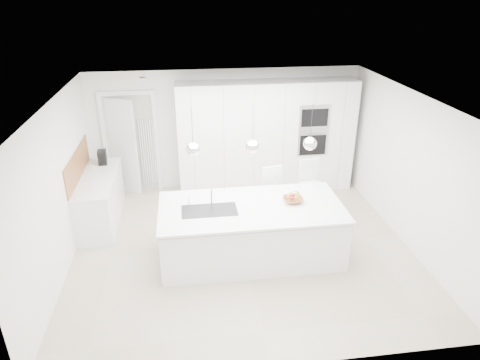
{
  "coord_description": "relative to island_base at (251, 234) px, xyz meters",
  "views": [
    {
      "loc": [
        -0.85,
        -5.99,
        4.03
      ],
      "look_at": [
        0.0,
        0.3,
        1.1
      ],
      "focal_mm": 32.0,
      "sensor_mm": 36.0,
      "label": 1
    }
  ],
  "objects": [
    {
      "name": "ceiling",
      "position": [
        -0.1,
        0.3,
        2.07
      ],
      "size": [
        5.5,
        5.5,
        0.0
      ],
      "primitive_type": "plane",
      "rotation": [
        3.14,
        0.0,
        0.0
      ],
      "color": "white",
      "rests_on": "wall_back"
    },
    {
      "name": "apple_b",
      "position": [
        0.66,
        0.13,
        0.54
      ],
      "size": [
        0.08,
        0.08,
        0.08
      ],
      "primitive_type": "sphere",
      "color": "#C2001B",
      "rests_on": "fruit_bowl"
    },
    {
      "name": "left_worktop",
      "position": [
        -2.55,
        1.5,
        0.45
      ],
      "size": [
        0.62,
        1.82,
        0.04
      ],
      "primitive_type": "cube",
      "color": "white",
      "rests_on": "left_base_cabinets"
    },
    {
      "name": "fruit_bowl",
      "position": [
        0.67,
        0.1,
        0.51
      ],
      "size": [
        0.33,
        0.33,
        0.08
      ],
      "primitive_type": "imported",
      "rotation": [
        0.0,
        0.0,
        0.05
      ],
      "color": "#9D6335",
      "rests_on": "island_worktop"
    },
    {
      "name": "banana_bunch",
      "position": [
        0.68,
        0.11,
        0.59
      ],
      "size": [
        0.25,
        0.18,
        0.23
      ],
      "primitive_type": "torus",
      "rotation": [
        1.22,
        0.0,
        0.35
      ],
      "color": "gold",
      "rests_on": "fruit_bowl"
    },
    {
      "name": "island_worktop",
      "position": [
        0.0,
        0.05,
        0.45
      ],
      "size": [
        2.84,
        1.4,
        0.04
      ],
      "primitive_type": "cube",
      "color": "white",
      "rests_on": "island_base"
    },
    {
      "name": "island_base",
      "position": [
        0.0,
        0.0,
        0.0
      ],
      "size": [
        2.8,
        1.2,
        0.86
      ],
      "primitive_type": "cube",
      "color": "white",
      "rests_on": "floor"
    },
    {
      "name": "oven_stack",
      "position": [
        1.6,
        2.19,
        0.92
      ],
      "size": [
        0.62,
        0.04,
        1.05
      ],
      "primitive_type": null,
      "color": "#A5A5A8",
      "rests_on": "tall_cabinets"
    },
    {
      "name": "espresso_machine",
      "position": [
        -2.53,
        2.12,
        0.6
      ],
      "size": [
        0.18,
        0.26,
        0.26
      ],
      "primitive_type": "cube",
      "rotation": [
        0.0,
        0.0,
        0.1
      ],
      "color": "black",
      "rests_on": "left_worktop"
    },
    {
      "name": "island_sink",
      "position": [
        -0.65,
        -0.0,
        0.39
      ],
      "size": [
        0.84,
        0.44,
        0.18
      ],
      "primitive_type": null,
      "color": "#3F3F42",
      "rests_on": "island_worktop"
    },
    {
      "name": "radiator",
      "position": [
        -1.73,
        2.76,
        0.42
      ],
      "size": [
        0.32,
        0.04,
        1.4
      ],
      "primitive_type": null,
      "color": "white",
      "rests_on": "floor"
    },
    {
      "name": "pendant_left",
      "position": [
        -0.85,
        -0.0,
        1.47
      ],
      "size": [
        0.2,
        0.2,
        0.2
      ],
      "primitive_type": "sphere",
      "color": "white",
      "rests_on": "ceiling"
    },
    {
      "name": "hallway_door",
      "position": [
        -2.3,
        2.72,
        0.57
      ],
      "size": [
        0.76,
        0.38,
        2.0
      ],
      "primitive_type": "cube",
      "rotation": [
        0.0,
        0.0,
        -0.44
      ],
      "color": "white",
      "rests_on": "floor"
    },
    {
      "name": "oak_backsplash",
      "position": [
        -2.84,
        1.5,
        0.72
      ],
      "size": [
        0.02,
        1.8,
        0.5
      ],
      "primitive_type": "cube",
      "color": "#9D6335",
      "rests_on": "wall_left"
    },
    {
      "name": "doorway_frame",
      "position": [
        -2.05,
        2.77,
        0.59
      ],
      "size": [
        1.11,
        0.08,
        2.13
      ],
      "primitive_type": null,
      "color": "white",
      "rests_on": "floor"
    },
    {
      "name": "bar_stool_left",
      "position": [
        0.51,
        0.79,
        0.15
      ],
      "size": [
        0.48,
        0.59,
        1.16
      ],
      "primitive_type": null,
      "rotation": [
        0.0,
        0.0,
        0.19
      ],
      "color": "white",
      "rests_on": "floor"
    },
    {
      "name": "bar_stool_right",
      "position": [
        1.22,
        0.96,
        0.16
      ],
      "size": [
        0.47,
        0.6,
        1.18
      ],
      "primitive_type": null,
      "rotation": [
        0.0,
        0.0,
        0.16
      ],
      "color": "white",
      "rests_on": "floor"
    },
    {
      "name": "island_tap",
      "position": [
        -0.6,
        0.2,
        0.62
      ],
      "size": [
        0.02,
        0.02,
        0.3
      ],
      "primitive_type": "cylinder",
      "color": "white",
      "rests_on": "island_worktop"
    },
    {
      "name": "left_base_cabinets",
      "position": [
        -2.55,
        1.5,
        0.0
      ],
      "size": [
        0.6,
        1.8,
        0.86
      ],
      "primitive_type": "cube",
      "color": "white",
      "rests_on": "floor"
    },
    {
      "name": "pendant_mid",
      "position": [
        -0.0,
        -0.0,
        1.47
      ],
      "size": [
        0.2,
        0.2,
        0.2
      ],
      "primitive_type": "sphere",
      "color": "white",
      "rests_on": "ceiling"
    },
    {
      "name": "floor",
      "position": [
        -0.1,
        0.3,
        -0.43
      ],
      "size": [
        5.5,
        5.5,
        0.0
      ],
      "primitive_type": "plane",
      "color": "#BEB097",
      "rests_on": "ground"
    },
    {
      "name": "apple_a",
      "position": [
        0.66,
        0.14,
        0.54
      ],
      "size": [
        0.07,
        0.07,
        0.07
      ],
      "primitive_type": "sphere",
      "color": "#C2001B",
      "rests_on": "fruit_bowl"
    },
    {
      "name": "wall_back",
      "position": [
        -0.1,
        2.8,
        0.82
      ],
      "size": [
        5.5,
        0.0,
        5.5
      ],
      "primitive_type": "plane",
      "rotation": [
        1.57,
        0.0,
        0.0
      ],
      "color": "white",
      "rests_on": "ground"
    },
    {
      "name": "wall_left",
      "position": [
        -2.85,
        0.3,
        0.82
      ],
      "size": [
        0.0,
        5.0,
        5.0
      ],
      "primitive_type": "plane",
      "rotation": [
        1.57,
        0.0,
        1.57
      ],
      "color": "white",
      "rests_on": "ground"
    },
    {
      "name": "pendant_right",
      "position": [
        0.85,
        -0.0,
        1.47
      ],
      "size": [
        0.2,
        0.2,
        0.2
      ],
      "primitive_type": "sphere",
      "color": "white",
      "rests_on": "ceiling"
    },
    {
      "name": "tall_cabinets",
      "position": [
        0.7,
        2.5,
        0.72
      ],
      "size": [
        3.6,
        0.6,
        2.3
      ],
      "primitive_type": "cube",
      "color": "white",
      "rests_on": "floor"
    }
  ]
}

